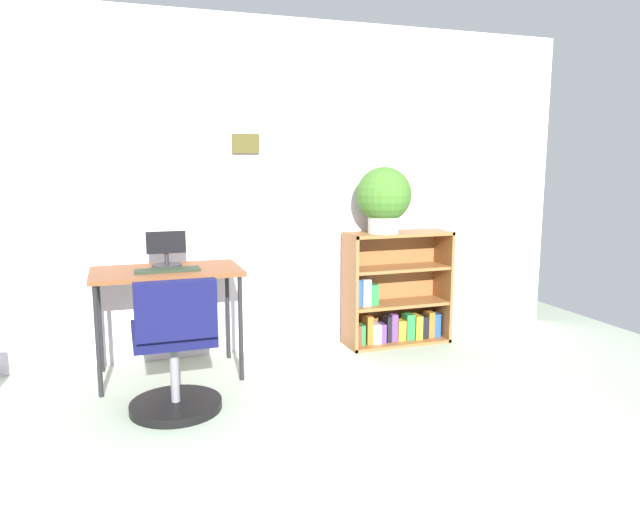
{
  "coord_description": "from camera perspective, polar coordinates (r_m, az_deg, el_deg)",
  "views": [
    {
      "loc": [
        -0.91,
        -2.12,
        1.4
      ],
      "look_at": [
        0.31,
        1.41,
        0.78
      ],
      "focal_mm": 33.13,
      "sensor_mm": 36.0,
      "label": 1
    }
  ],
  "objects": [
    {
      "name": "office_chair",
      "position": [
        3.41,
        -13.84,
        -8.9
      ],
      "size": [
        0.52,
        0.55,
        0.8
      ],
      "color": "black",
      "rests_on": "ground_plane"
    },
    {
      "name": "bookshelf_low",
      "position": [
        4.65,
        7.12,
        -3.39
      ],
      "size": [
        0.82,
        0.3,
        0.87
      ],
      "color": "brown",
      "rests_on": "ground_plane"
    },
    {
      "name": "monitor",
      "position": [
        4.02,
        -14.62,
        0.89
      ],
      "size": [
        0.26,
        0.19,
        0.23
      ],
      "color": "#262628",
      "rests_on": "desk"
    },
    {
      "name": "ground_plane",
      "position": [
        2.69,
        3.81,
        -21.92
      ],
      "size": [
        6.24,
        6.24,
        0.0
      ],
      "primitive_type": "plane",
      "color": "#98A791"
    },
    {
      "name": "potted_plant_on_shelf",
      "position": [
        4.45,
        6.18,
        6.05
      ],
      "size": [
        0.41,
        0.41,
        0.5
      ],
      "color": "#B7B2A8",
      "rests_on": "bookshelf_low"
    },
    {
      "name": "keyboard",
      "position": [
        3.85,
        -14.52,
        -0.95
      ],
      "size": [
        0.4,
        0.12,
        0.02
      ],
      "primitive_type": "cube",
      "color": "black",
      "rests_on": "desk"
    },
    {
      "name": "wall_back",
      "position": [
        4.37,
        -7.1,
        6.82
      ],
      "size": [
        5.2,
        0.12,
        2.42
      ],
      "color": "silver",
      "rests_on": "ground_plane"
    },
    {
      "name": "desk",
      "position": [
        3.95,
        -14.58,
        -1.79
      ],
      "size": [
        0.94,
        0.54,
        0.72
      ],
      "color": "brown",
      "rests_on": "ground_plane"
    }
  ]
}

